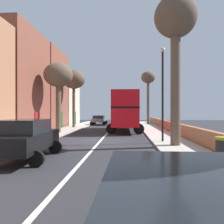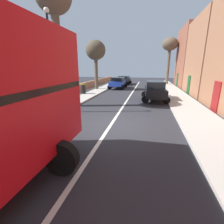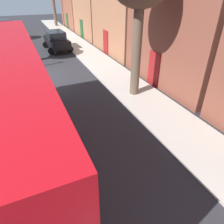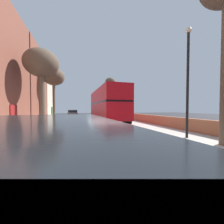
# 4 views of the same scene
# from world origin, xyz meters

# --- Properties ---
(ground_plane) EXTENTS (84.00, 84.00, 0.00)m
(ground_plane) POSITION_xyz_m (0.00, 0.00, 0.00)
(ground_plane) COLOR #28282D
(road_centre_line) EXTENTS (0.16, 54.00, 0.01)m
(road_centre_line) POSITION_xyz_m (0.00, 0.00, 0.00)
(road_centre_line) COLOR silver
(road_centre_line) RESTS_ON ground
(sidewalk_left) EXTENTS (2.60, 60.00, 0.12)m
(sidewalk_left) POSITION_xyz_m (-4.90, 0.00, 0.06)
(sidewalk_left) COLOR #B2ADA3
(sidewalk_left) RESTS_ON ground
(sidewalk_right) EXTENTS (2.60, 60.00, 0.12)m
(sidewalk_right) POSITION_xyz_m (4.90, 0.00, 0.06)
(sidewalk_right) COLOR #B2ADA3
(sidewalk_right) RESTS_ON ground
(boundary_wall_right) EXTENTS (0.36, 54.00, 1.07)m
(boundary_wall_right) POSITION_xyz_m (6.45, 0.00, 0.53)
(boundary_wall_right) COLOR #9E6647
(boundary_wall_right) RESTS_ON ground
(parked_car_blue_right_0) EXTENTS (2.47, 4.44, 1.59)m
(parked_car_blue_right_0) POSITION_xyz_m (2.50, -15.11, 0.92)
(parked_car_blue_right_0) COLOR #1E389E
(parked_car_blue_right_0) RESTS_ON ground
(parked_car_black_left_1) EXTENTS (2.54, 4.59, 1.77)m
(parked_car_black_left_1) POSITION_xyz_m (-2.50, -7.25, 0.99)
(parked_car_black_left_1) COLOR black
(parked_car_black_left_1) RESTS_ON ground
(parked_car_black_right_2) EXTENTS (2.64, 4.35, 1.51)m
(parked_car_black_right_2) POSITION_xyz_m (2.50, -20.95, 0.88)
(parked_car_black_right_2) COLOR black
(parked_car_black_right_2) RESTS_ON ground
(street_tree_right_3) EXTENTS (2.51, 2.51, 8.89)m
(street_tree_right_3) POSITION_xyz_m (4.79, -3.16, 7.22)
(street_tree_right_3) COLOR brown
(street_tree_right_3) RESTS_ON sidewalk_right
(street_tree_left_4) EXTENTS (2.60, 2.60, 7.80)m
(street_tree_left_4) POSITION_xyz_m (-5.12, -22.36, 6.52)
(street_tree_left_4) COLOR brown
(street_tree_left_4) RESTS_ON sidewalk_left
(street_tree_right_5) EXTENTS (2.61, 2.61, 6.35)m
(street_tree_right_5) POSITION_xyz_m (5.17, -13.16, 5.05)
(street_tree_right_5) COLOR brown
(street_tree_right_5) RESTS_ON sidewalk_right
(lamppost_right) EXTENTS (0.32, 0.32, 6.31)m
(lamppost_right) POSITION_xyz_m (4.30, -1.41, 3.81)
(lamppost_right) COLOR black
(lamppost_right) RESTS_ON sidewalk_right
(litter_bin_right) EXTENTS (0.55, 0.55, 1.09)m
(litter_bin_right) POSITION_xyz_m (5.30, -8.72, 0.67)
(litter_bin_right) COLOR black
(litter_bin_right) RESTS_ON sidewalk_right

